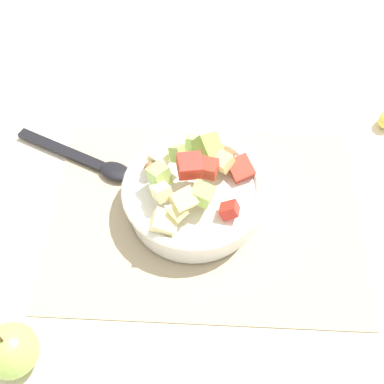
# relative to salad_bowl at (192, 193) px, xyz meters

# --- Properties ---
(ground_plane) EXTENTS (2.40, 2.40, 0.00)m
(ground_plane) POSITION_rel_salad_bowl_xyz_m (-0.02, 0.01, -0.04)
(ground_plane) COLOR silver
(placemat) EXTENTS (0.48, 0.36, 0.01)m
(placemat) POSITION_rel_salad_bowl_xyz_m (-0.02, 0.01, -0.04)
(placemat) COLOR tan
(placemat) RESTS_ON ground_plane
(salad_bowl) EXTENTS (0.22, 0.22, 0.11)m
(salad_bowl) POSITION_rel_salad_bowl_xyz_m (0.00, 0.00, 0.00)
(salad_bowl) COLOR white
(salad_bowl) RESTS_ON placemat
(serving_spoon) EXTENTS (0.22, 0.12, 0.01)m
(serving_spoon) POSITION_rel_salad_bowl_xyz_m (0.17, -0.08, -0.03)
(serving_spoon) COLOR black
(serving_spoon) RESTS_ON placemat
(whole_apple) EXTENTS (0.07, 0.07, 0.08)m
(whole_apple) POSITION_rel_salad_bowl_xyz_m (0.22, 0.25, -0.01)
(whole_apple) COLOR #9EC656
(whole_apple) RESTS_ON ground_plane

